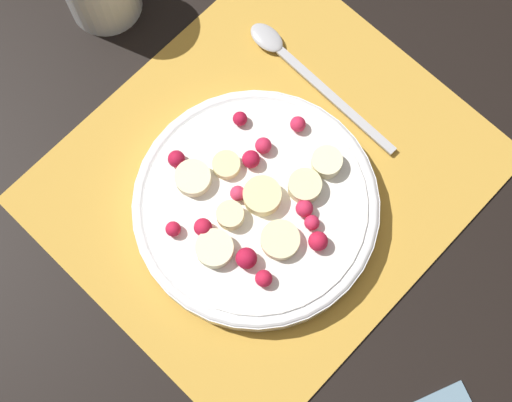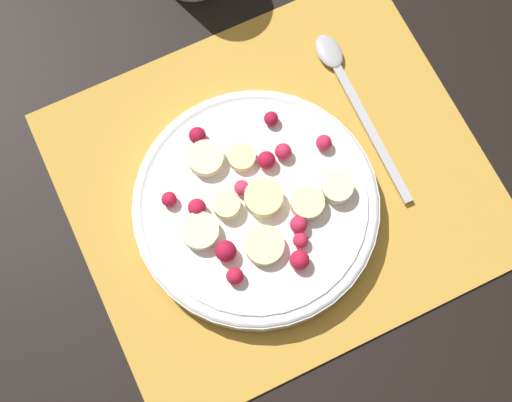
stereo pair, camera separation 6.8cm
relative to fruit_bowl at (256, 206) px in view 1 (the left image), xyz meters
The scene contains 4 objects.
ground_plane 0.04m from the fruit_bowl, 151.19° to the right, with size 3.00×3.00×0.00m, color black.
placemat 0.04m from the fruit_bowl, 151.19° to the right, with size 0.41×0.36×0.01m.
fruit_bowl is the anchor object (origin of this frame).
spoon 0.17m from the fruit_bowl, 150.35° to the right, with size 0.03×0.20×0.01m.
Camera 1 is at (0.17, 0.15, 0.69)m, focal length 50.00 mm.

